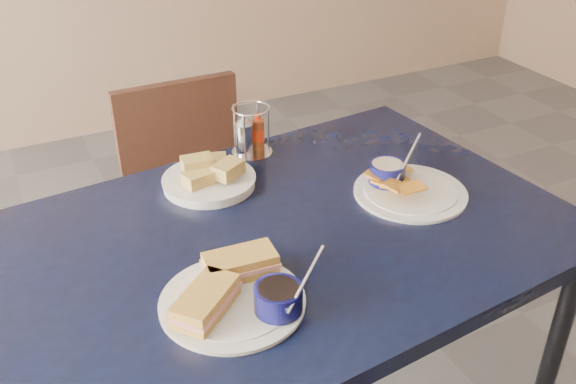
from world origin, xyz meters
name	(u,v)px	position (x,y,z in m)	size (l,w,h in m)	color
dining_table	(284,253)	(0.11, 0.18, 0.69)	(1.34, 0.96, 0.75)	black
chair_far	(193,196)	(0.11, 0.84, 0.48)	(0.40, 0.38, 0.84)	black
sandwich_plate	(237,291)	(-0.07, 0.01, 0.77)	(0.30, 0.28, 0.12)	white
plantain_plate	(401,184)	(0.44, 0.21, 0.77)	(0.27, 0.27, 0.12)	white
bread_basket	(209,178)	(0.03, 0.44, 0.77)	(0.23, 0.23, 0.07)	white
condiment_caddy	(250,135)	(0.19, 0.55, 0.81)	(0.11, 0.11, 0.14)	silver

